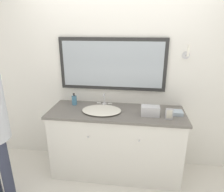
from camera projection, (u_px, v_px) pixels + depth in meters
name	position (u px, v px, depth m)	size (l,w,h in m)	color
ground_plane	(113.00, 187.00, 2.52)	(14.00, 14.00, 0.00)	silver
wall_back	(119.00, 76.00, 2.69)	(8.00, 0.18, 2.55)	white
vanity_counter	(116.00, 142.00, 2.65)	(1.70, 0.60, 0.91)	silver
sink_basin	(102.00, 110.00, 2.50)	(0.49, 0.42, 0.17)	silver
soap_bottle	(74.00, 100.00, 2.70)	(0.07, 0.07, 0.16)	teal
appliance_box	(150.00, 111.00, 2.36)	(0.22, 0.12, 0.12)	#BCBCC1
picture_frame	(169.00, 114.00, 2.26)	(0.08, 0.01, 0.14)	#B2B2B7
hand_towel_near_sink	(174.00, 113.00, 2.41)	(0.19, 0.13, 0.05)	#A8B7C6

